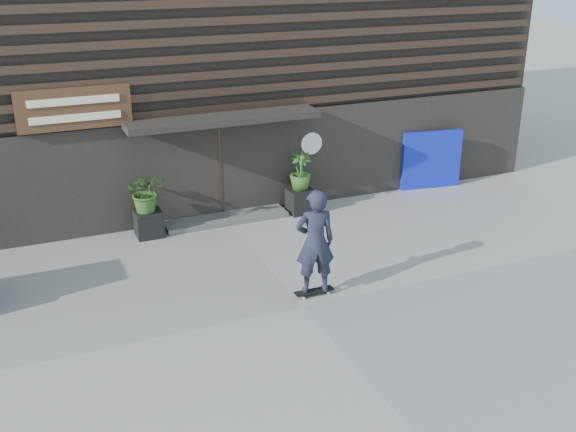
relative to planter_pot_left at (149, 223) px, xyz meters
name	(u,v)px	position (x,y,z in m)	size (l,w,h in m)	color
ground	(302,307)	(1.90, -4.40, -0.30)	(80.00, 80.00, 0.00)	gray
entrance_step	(225,218)	(1.90, 0.20, -0.24)	(3.00, 0.80, 0.12)	#4B4B48
planter_pot_left	(149,223)	(0.00, 0.00, 0.00)	(0.60, 0.60, 0.60)	black
bamboo_left	(146,191)	(0.00, 0.00, 0.78)	(0.86, 0.75, 0.96)	#2D591E
planter_pot_right	(300,201)	(3.80, 0.00, 0.00)	(0.60, 0.60, 0.60)	black
bamboo_right	(301,171)	(3.80, 0.00, 0.78)	(0.54, 0.54, 0.96)	#2D591E
blue_tarp	(432,160)	(7.82, 0.30, 0.50)	(1.70, 0.12, 1.59)	#0D18AE
building	(163,28)	(1.90, 5.56, 3.69)	(18.00, 11.00, 8.00)	black
skateboarder	(315,242)	(2.30, -4.06, 0.81)	(0.83, 0.62, 2.14)	black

